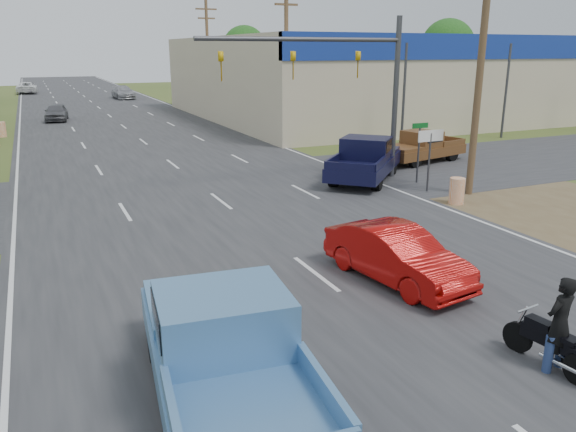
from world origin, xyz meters
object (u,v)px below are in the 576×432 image
distant_car_silver (123,93)px  navy_pickup (366,158)px  blue_pickup (223,345)px  distant_car_grey (56,112)px  distant_car_white (27,88)px  motorcycle (558,349)px  rider (559,327)px  brown_pickup (421,147)px  red_convertible (397,256)px

distant_car_silver → navy_pickup: bearing=-89.4°
blue_pickup → distant_car_grey: blue_pickup is taller
distant_car_white → motorcycle: bearing=97.7°
distant_car_white → distant_car_grey: bearing=95.1°
distant_car_grey → rider: bearing=-75.1°
motorcycle → navy_pickup: navy_pickup is taller
brown_pickup → distant_car_white: brown_pickup is taller
rider → navy_pickup: navy_pickup is taller
distant_car_silver → red_convertible: bearing=-95.4°
motorcycle → brown_pickup: (9.96, 17.15, 0.38)m
brown_pickup → distant_car_grey: bearing=18.4°
red_convertible → brown_pickup: (10.22, 12.51, 0.13)m
rider → navy_pickup: 15.73m
rider → distant_car_grey: (-6.27, 43.76, -0.16)m
blue_pickup → distant_car_silver: 62.53m
navy_pickup → distant_car_silver: size_ratio=1.10×
red_convertible → distant_car_grey: distant_car_grey is taller
motorcycle → distant_car_grey: size_ratio=0.47×
navy_pickup → distant_car_white: navy_pickup is taller
distant_car_silver → motorcycle: bearing=-95.0°
distant_car_grey → distant_car_silver: distant_car_silver is taller
blue_pickup → distant_car_silver: bearing=89.1°
red_convertible → navy_pickup: size_ratio=0.74×
distant_car_grey → distant_car_white: bearing=100.3°
red_convertible → blue_pickup: (-5.45, -2.94, 0.29)m
blue_pickup → distant_car_white: blue_pickup is taller
distant_car_grey → distant_car_silver: (8.34, 19.94, 0.04)m
red_convertible → distant_car_silver: 59.15m
motorcycle → red_convertible: bearing=85.7°
navy_pickup → blue_pickup: bearing=-84.9°
motorcycle → brown_pickup: brown_pickup is taller
red_convertible → blue_pickup: bearing=-160.2°
motorcycle → navy_pickup: 15.77m
motorcycle → rider: bearing=90.0°
rider → distant_car_silver: bearing=-99.3°
blue_pickup → distant_car_white: bearing=98.2°
rider → red_convertible: bearing=-94.3°
motorcycle → blue_pickup: (-5.71, 1.69, 0.54)m
red_convertible → navy_pickup: (5.48, 10.24, 0.27)m
motorcycle → distant_car_silver: (2.07, 63.74, 0.30)m
motorcycle → brown_pickup: bearing=52.5°
distant_car_white → red_convertible: bearing=97.9°
distant_car_white → distant_car_silver: bearing=128.1°
brown_pickup → distant_car_grey: (-16.23, 26.65, -0.12)m
rider → distant_car_white: size_ratio=0.32×
navy_pickup → distant_car_silver: (-3.15, 48.87, -0.22)m
rider → navy_pickup: (5.23, 14.83, 0.10)m
distant_car_grey → distant_car_white: size_ratio=0.76×
distant_car_silver → rider: bearing=-95.0°
red_convertible → distant_car_white: bearing=87.8°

